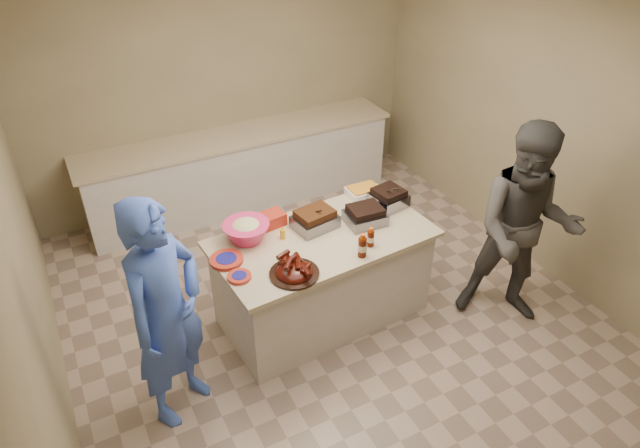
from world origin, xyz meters
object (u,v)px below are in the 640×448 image
bbq_bottle_b (370,246)px  plastic_cup (237,242)px  island (322,314)px  bbq_bottle_a (362,256)px  guest_blue (185,402)px  roasting_pan (388,205)px  mustard_bottle (283,238)px  rib_platter (294,275)px  guest_gray (504,312)px  coleslaw_bowl (247,240)px

bbq_bottle_b → plastic_cup: size_ratio=1.89×
island → bbq_bottle_a: (0.16, -0.37, 0.87)m
plastic_cup → guest_blue: size_ratio=0.05×
roasting_pan → mustard_bottle: size_ratio=2.40×
island → plastic_cup: 1.13m
rib_platter → roasting_pan: rib_platter is taller
island → guest_gray: bearing=-30.8°
island → mustard_bottle: bearing=152.0°
rib_platter → plastic_cup: 0.64m
bbq_bottle_b → guest_blue: bearing=-176.8°
island → plastic_cup: bearing=154.7°
mustard_bottle → guest_gray: size_ratio=0.06×
island → mustard_bottle: 0.93m
mustard_bottle → plastic_cup: bearing=161.5°
bbq_bottle_b → plastic_cup: bbq_bottle_b is taller
rib_platter → bbq_bottle_a: bearing=-3.4°
island → coleslaw_bowl: bearing=151.9°
plastic_cup → guest_blue: bearing=-139.4°
roasting_pan → guest_gray: (0.75, -0.92, -0.87)m
rib_platter → bbq_bottle_a: bbq_bottle_a is taller
plastic_cup → guest_gray: (2.17, -1.01, -0.87)m
plastic_cup → guest_blue: plastic_cup is taller
island → guest_gray: 1.68m
bbq_bottle_a → guest_blue: bbq_bottle_a is taller
coleslaw_bowl → guest_gray: size_ratio=0.21×
mustard_bottle → guest_gray: (1.81, -0.89, -0.87)m
bbq_bottle_b → guest_gray: 1.57m
mustard_bottle → plastic_cup: (-0.36, 0.12, 0.00)m
rib_platter → plastic_cup: size_ratio=4.20×
bbq_bottle_b → mustard_bottle: bearing=144.5°
roasting_pan → bbq_bottle_a: (-0.60, -0.54, 0.00)m
roasting_pan → mustard_bottle: bearing=173.1°
plastic_cup → island: bearing=-21.0°
island → plastic_cup: (-0.67, 0.26, 0.87)m
rib_platter → bbq_bottle_b: size_ratio=2.23×
bbq_bottle_a → guest_gray: size_ratio=0.11×
roasting_pan → coleslaw_bowl: size_ratio=0.73×
rib_platter → coleslaw_bowl: (-0.15, 0.59, 0.00)m
island → roasting_pan: 1.16m
mustard_bottle → coleslaw_bowl: bearing=156.1°
bbq_bottle_b → mustard_bottle: bbq_bottle_b is taller
bbq_bottle_b → island: bearing=135.0°
coleslaw_bowl → bbq_bottle_b: (0.86, -0.54, 0.00)m
roasting_pan → plastic_cup: bearing=167.8°
rib_platter → bbq_bottle_a: 0.58m
rib_platter → roasting_pan: 1.28m
coleslaw_bowl → mustard_bottle: size_ratio=3.27×
mustard_bottle → guest_gray: 2.20m
coleslaw_bowl → roasting_pan: bearing=-3.7°
bbq_bottle_a → coleslaw_bowl: bearing=139.4°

